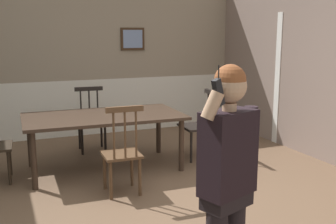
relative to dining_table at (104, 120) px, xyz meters
The scene contains 7 objects.
ground_plane 1.57m from the dining_table, 78.48° to the right, with size 7.42×7.42×0.00m, color brown.
room_back_partition 2.11m from the dining_table, 81.73° to the left, with size 5.39×0.17×2.77m.
dining_table is the anchor object (origin of this frame).
chair_near_window 0.95m from the dining_table, 91.69° to the right, with size 0.42×0.42×1.03m.
chair_at_table_head 0.95m from the dining_table, 88.22° to the left, with size 0.46×0.46×0.96m.
chair_opposite_corner 1.42m from the dining_table, ahead, with size 0.50×0.50×0.97m.
person_figure 3.01m from the dining_table, 88.49° to the right, with size 0.49×0.31×1.60m.
Camera 1 is at (-1.52, -3.75, 1.79)m, focal length 43.74 mm.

